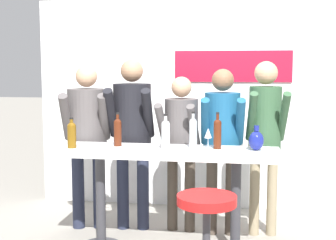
# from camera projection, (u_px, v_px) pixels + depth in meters

# --- Properties ---
(back_wall) EXTENTS (3.60, 0.12, 2.48)m
(back_wall) POSITION_uv_depth(u_px,v_px,m) (187.00, 103.00, 5.59)
(back_wall) COLOR white
(back_wall) RESTS_ON ground_plane
(tasting_table) EXTENTS (2.00, 0.53, 0.95)m
(tasting_table) POSITION_uv_depth(u_px,v_px,m) (167.00, 168.00, 4.21)
(tasting_table) COLOR white
(tasting_table) RESTS_ON ground_plane
(bar_stool) EXTENTS (0.47, 0.47, 0.73)m
(bar_stool) POSITION_uv_depth(u_px,v_px,m) (206.00, 226.00, 3.51)
(bar_stool) COLOR #333338
(bar_stool) RESTS_ON ground_plane
(person_far_left) EXTENTS (0.54, 0.62, 1.69)m
(person_far_left) POSITION_uv_depth(u_px,v_px,m) (87.00, 129.00, 4.79)
(person_far_left) COLOR #23283D
(person_far_left) RESTS_ON ground_plane
(person_left) EXTENTS (0.48, 0.58, 1.76)m
(person_left) POSITION_uv_depth(u_px,v_px,m) (132.00, 126.00, 4.76)
(person_left) COLOR #23283D
(person_left) RESTS_ON ground_plane
(person_center_left) EXTENTS (0.44, 0.53, 1.58)m
(person_center_left) POSITION_uv_depth(u_px,v_px,m) (181.00, 136.00, 4.72)
(person_center_left) COLOR #473D33
(person_center_left) RESTS_ON ground_plane
(person_center) EXTENTS (0.44, 0.54, 1.66)m
(person_center) POSITION_uv_depth(u_px,v_px,m) (222.00, 133.00, 4.60)
(person_center) COLOR #473D33
(person_center) RESTS_ON ground_plane
(person_center_right) EXTENTS (0.41, 0.54, 1.73)m
(person_center_right) POSITION_uv_depth(u_px,v_px,m) (265.00, 127.00, 4.57)
(person_center_right) COLOR gray
(person_center_right) RESTS_ON ground_plane
(wine_bottle_0) EXTENTS (0.08, 0.08, 0.32)m
(wine_bottle_0) POSITION_uv_depth(u_px,v_px,m) (166.00, 133.00, 4.11)
(wine_bottle_0) COLOR #B7BCC1
(wine_bottle_0) RESTS_ON tasting_table
(wine_bottle_1) EXTENTS (0.07, 0.07, 0.31)m
(wine_bottle_1) POSITION_uv_depth(u_px,v_px,m) (118.00, 131.00, 4.32)
(wine_bottle_1) COLOR #4C1E0F
(wine_bottle_1) RESTS_ON tasting_table
(wine_bottle_2) EXTENTS (0.07, 0.07, 0.33)m
(wine_bottle_2) POSITION_uv_depth(u_px,v_px,m) (193.00, 131.00, 4.24)
(wine_bottle_2) COLOR #B7BCC1
(wine_bottle_2) RESTS_ON tasting_table
(wine_bottle_3) EXTENTS (0.08, 0.08, 0.28)m
(wine_bottle_3) POSITION_uv_depth(u_px,v_px,m) (72.00, 134.00, 4.22)
(wine_bottle_3) COLOR brown
(wine_bottle_3) RESTS_ON tasting_table
(wine_bottle_4) EXTENTS (0.07, 0.07, 0.33)m
(wine_bottle_4) POSITION_uv_depth(u_px,v_px,m) (217.00, 132.00, 4.17)
(wine_bottle_4) COLOR #4C1E0F
(wine_bottle_4) RESTS_ON tasting_table
(wine_glass_0) EXTENTS (0.07, 0.07, 0.18)m
(wine_glass_0) POSITION_uv_depth(u_px,v_px,m) (208.00, 134.00, 4.24)
(wine_glass_0) COLOR silver
(wine_glass_0) RESTS_ON tasting_table
(decorative_vase) EXTENTS (0.13, 0.13, 0.22)m
(decorative_vase) POSITION_uv_depth(u_px,v_px,m) (256.00, 140.00, 4.10)
(decorative_vase) COLOR navy
(decorative_vase) RESTS_ON tasting_table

